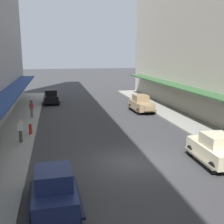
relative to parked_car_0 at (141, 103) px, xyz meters
name	(u,v)px	position (x,y,z in m)	size (l,w,h in m)	color
ground_plane	(133,162)	(-4.89, -13.73, -0.94)	(200.00, 200.00, 0.00)	#38383A
parked_car_0	(141,103)	(0.00, 0.00, 0.00)	(2.29, 4.31, 1.84)	#997F5B
parked_car_1	(51,96)	(-9.71, 7.06, 0.00)	(2.19, 4.28, 1.84)	black
parked_car_2	(54,187)	(-9.46, -17.86, 0.00)	(2.26, 4.30, 1.84)	#19234C
parked_car_3	(215,148)	(-0.27, -14.88, 0.00)	(2.28, 4.31, 1.84)	beige
fire_hydrant	(30,129)	(-11.24, -6.94, -0.38)	(0.24, 0.24, 0.82)	#B21E19
pedestrian_0	(20,131)	(-11.75, -8.87, 0.05)	(0.36, 0.24, 1.64)	#4C4238
pedestrian_1	(32,109)	(-11.54, -1.03, 0.07)	(0.36, 0.28, 1.67)	slate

